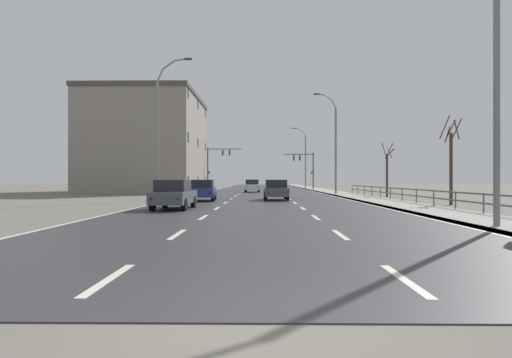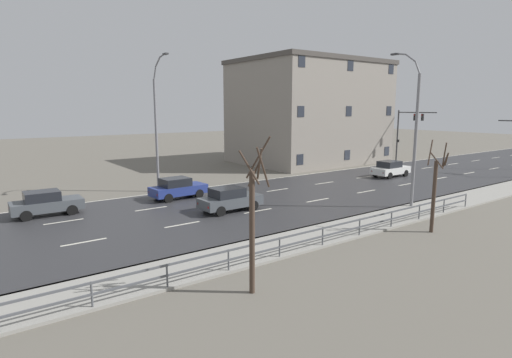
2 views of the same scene
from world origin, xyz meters
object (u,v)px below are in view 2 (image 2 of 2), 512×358
(street_lamp_midground, at_px, (414,132))
(car_near_left, at_px, (390,169))
(car_far_right, at_px, (46,203))
(street_lamp_left_bank, at_px, (157,127))
(car_distant, at_px, (230,199))
(brick_building, at_px, (309,112))
(car_far_left, at_px, (178,188))
(traffic_signal_left, at_px, (406,127))

(street_lamp_midground, height_order, car_near_left, street_lamp_midground)
(car_far_right, bearing_deg, street_lamp_left_bank, 109.42)
(car_distant, relative_size, car_near_left, 1.00)
(car_far_right, height_order, brick_building, brick_building)
(car_near_left, height_order, car_far_right, same)
(street_lamp_left_bank, relative_size, car_near_left, 2.57)
(car_distant, bearing_deg, car_far_left, -169.25)
(car_near_left, xyz_separation_m, car_far_right, (-3.52, -29.80, 0.00))
(car_far_left, distance_m, car_far_right, 8.80)
(street_lamp_midground, bearing_deg, brick_building, 153.16)
(car_distant, xyz_separation_m, brick_building, (-15.65, 21.52, 5.34))
(car_near_left, bearing_deg, street_lamp_left_bank, -107.42)
(car_distant, bearing_deg, car_near_left, 95.81)
(street_lamp_midground, relative_size, car_far_right, 2.49)
(street_lamp_midground, distance_m, car_distant, 12.89)
(traffic_signal_left, bearing_deg, car_near_left, -61.86)
(street_lamp_midground, xyz_separation_m, car_distant, (-6.26, -10.43, -4.26))
(street_lamp_left_bank, xyz_separation_m, brick_building, (-7.03, 22.72, 0.98))
(car_far_left, bearing_deg, street_lamp_midground, 41.51)
(traffic_signal_left, relative_size, car_far_left, 1.52)
(traffic_signal_left, height_order, brick_building, brick_building)
(brick_building, bearing_deg, car_far_right, -72.53)
(car_near_left, bearing_deg, car_far_right, -97.36)
(street_lamp_left_bank, bearing_deg, car_far_left, 1.94)
(traffic_signal_left, distance_m, car_far_right, 40.55)
(car_near_left, bearing_deg, brick_building, 172.53)
(car_far_left, relative_size, brick_building, 0.25)
(street_lamp_midground, distance_m, street_lamp_left_bank, 18.89)
(traffic_signal_left, distance_m, car_near_left, 12.47)
(car_distant, bearing_deg, traffic_signal_left, 103.89)
(street_lamp_midground, distance_m, brick_building, 24.58)
(street_lamp_midground, xyz_separation_m, car_far_left, (-11.70, -11.53, -4.26))
(car_near_left, height_order, brick_building, brick_building)
(street_lamp_left_bank, bearing_deg, street_lamp_midground, 38.02)
(car_far_right, distance_m, brick_building, 33.35)
(street_lamp_left_bank, xyz_separation_m, car_far_left, (3.18, 0.11, -4.35))
(traffic_signal_left, relative_size, brick_building, 0.37)
(car_distant, distance_m, car_near_left, 20.04)
(street_lamp_midground, xyz_separation_m, street_lamp_left_bank, (-14.88, -11.64, 0.10))
(car_distant, height_order, brick_building, brick_building)
(car_far_left, bearing_deg, car_distant, 8.30)
(street_lamp_left_bank, xyz_separation_m, car_distant, (8.62, 1.20, -4.35))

